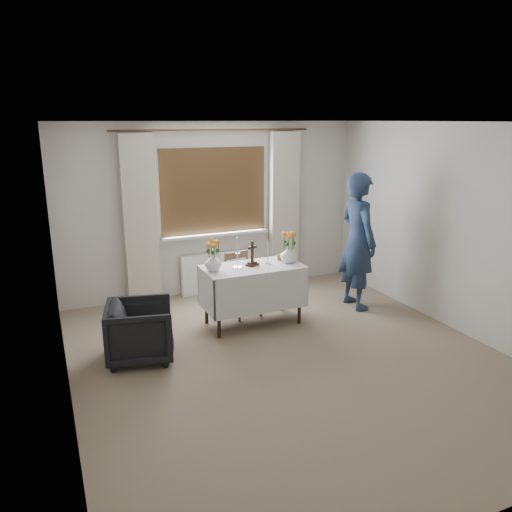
{
  "coord_description": "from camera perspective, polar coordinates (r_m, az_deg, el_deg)",
  "views": [
    {
      "loc": [
        -2.32,
        -4.38,
        2.53
      ],
      "look_at": [
        -0.03,
        0.88,
        0.95
      ],
      "focal_mm": 35.0,
      "sensor_mm": 36.0,
      "label": 1
    }
  ],
  "objects": [
    {
      "name": "flower_vase_left",
      "position": [
        6.0,
        -4.91,
        -0.73
      ],
      "size": [
        0.23,
        0.23,
        0.21
      ],
      "primitive_type": "imported",
      "rotation": [
        0.0,
        0.0,
        0.19
      ],
      "color": "white",
      "rests_on": "altar_table"
    },
    {
      "name": "radiator",
      "position": [
        7.52,
        -4.46,
        -1.89
      ],
      "size": [
        1.1,
        0.1,
        0.6
      ],
      "primitive_type": "cube",
      "color": "white",
      "rests_on": "ground"
    },
    {
      "name": "altar_table",
      "position": [
        6.31,
        -0.37,
        -4.5
      ],
      "size": [
        1.24,
        0.64,
        0.76
      ],
      "primitive_type": "cube",
      "color": "silver",
      "rests_on": "ground"
    },
    {
      "name": "wooden_cross",
      "position": [
        6.17,
        -0.43,
        0.29
      ],
      "size": [
        0.17,
        0.15,
        0.31
      ],
      "primitive_type": null,
      "rotation": [
        0.0,
        0.0,
        0.37
      ],
      "color": "black",
      "rests_on": "altar_table"
    },
    {
      "name": "ground",
      "position": [
        5.56,
        3.99,
        -11.68
      ],
      "size": [
        5.0,
        5.0,
        0.0
      ],
      "primitive_type": "plane",
      "color": "gray",
      "rests_on": "ground"
    },
    {
      "name": "armchair",
      "position": [
        5.58,
        -13.08,
        -8.35
      ],
      "size": [
        0.83,
        0.82,
        0.64
      ],
      "primitive_type": "imported",
      "rotation": [
        0.0,
        0.0,
        1.36
      ],
      "color": "black",
      "rests_on": "ground"
    },
    {
      "name": "person",
      "position": [
        6.88,
        11.56,
        1.65
      ],
      "size": [
        0.46,
        0.69,
        1.86
      ],
      "primitive_type": "imported",
      "rotation": [
        0.0,
        0.0,
        1.56
      ],
      "color": "navy",
      "rests_on": "ground"
    },
    {
      "name": "candlestick_left",
      "position": [
        6.08,
        -2.14,
        0.39
      ],
      "size": [
        0.12,
        0.12,
        0.39
      ],
      "primitive_type": null,
      "rotation": [
        0.0,
        0.0,
        -0.1
      ],
      "color": "white",
      "rests_on": "altar_table"
    },
    {
      "name": "wooden_chair",
      "position": [
        6.57,
        -1.46,
        -3.29
      ],
      "size": [
        0.45,
        0.45,
        0.84
      ],
      "primitive_type": null,
      "rotation": [
        0.0,
        0.0,
        0.18
      ],
      "color": "#52331C",
      "rests_on": "ground"
    },
    {
      "name": "flower_vase_right",
      "position": [
        6.33,
        3.72,
        0.2
      ],
      "size": [
        0.26,
        0.26,
        0.22
      ],
      "primitive_type": "imported",
      "rotation": [
        0.0,
        0.0,
        -0.27
      ],
      "color": "white",
      "rests_on": "altar_table"
    },
    {
      "name": "wicker_basket",
      "position": [
        6.48,
        3.35,
        -0.08
      ],
      "size": [
        0.26,
        0.26,
        0.08
      ],
      "primitive_type": "cylinder",
      "rotation": [
        0.0,
        0.0,
        -0.32
      ],
      "color": "brown",
      "rests_on": "altar_table"
    },
    {
      "name": "candlestick_right",
      "position": [
        6.24,
        1.37,
        0.39
      ],
      "size": [
        0.11,
        0.11,
        0.3
      ],
      "primitive_type": null,
      "rotation": [
        0.0,
        0.0,
        -0.35
      ],
      "color": "white",
      "rests_on": "altar_table"
    }
  ]
}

